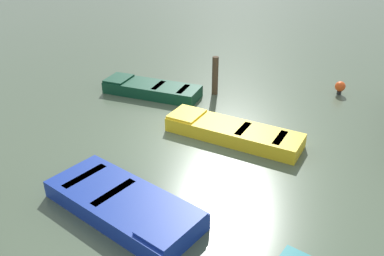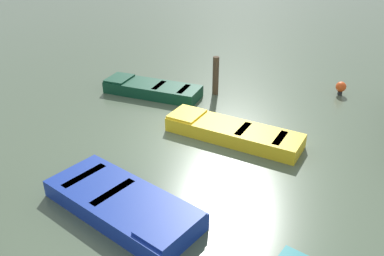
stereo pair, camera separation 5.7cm
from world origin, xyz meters
name	(u,v)px [view 1 (the left image)]	position (x,y,z in m)	size (l,w,h in m)	color
ground_plane	(192,139)	(0.00, 0.00, 0.00)	(80.00, 80.00, 0.00)	#475642
rowboat_blue	(124,204)	(3.45, -0.56, 0.22)	(2.73, 3.81, 0.46)	navy
rowboat_dark_green	(151,89)	(-2.72, -2.22, 0.22)	(1.48, 3.51, 0.46)	#0C3823
rowboat_yellow	(232,132)	(-0.33, 1.08, 0.22)	(1.98, 4.01, 0.46)	gold
mooring_piling_center	(215,76)	(-3.37, -0.07, 0.68)	(0.22, 0.22, 1.36)	#423323
marker_buoy	(340,87)	(-4.48, 4.20, 0.29)	(0.36, 0.36, 0.48)	#262626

